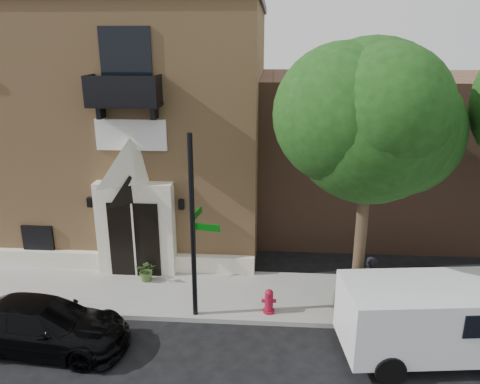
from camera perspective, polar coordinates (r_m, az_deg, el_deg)
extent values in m
plane|color=black|center=(14.38, -11.24, -15.14)|extent=(120.00, 120.00, 0.00)
cube|color=gray|center=(15.38, -6.11, -12.19)|extent=(42.00, 3.00, 0.15)
cube|color=tan|center=(20.89, -14.36, 8.39)|extent=(12.00, 10.00, 9.00)
cube|color=black|center=(20.68, -15.42, 21.18)|extent=(12.20, 10.20, 0.30)
cube|color=white|center=(17.47, -18.50, -7.82)|extent=(12.00, 0.30, 0.60)
cube|color=white|center=(16.19, -12.55, -4.34)|extent=(2.60, 0.55, 3.20)
pyramid|color=white|center=(15.47, -13.14, 3.75)|extent=(2.60, 0.55, 1.50)
cube|color=black|center=(16.05, -12.77, -5.72)|extent=(1.70, 0.06, 2.60)
cube|color=white|center=(16.01, -12.81, -5.78)|extent=(0.06, 0.04, 2.60)
cube|color=white|center=(15.47, -13.14, 6.79)|extent=(2.30, 0.10, 1.00)
cube|color=black|center=(14.95, -13.85, 10.25)|extent=(2.20, 0.90, 0.10)
cube|color=black|center=(14.49, -14.50, 11.77)|extent=(2.20, 0.06, 0.90)
cube|color=black|center=(15.25, -17.81, 11.77)|extent=(0.06, 0.90, 0.90)
cube|color=black|center=(14.62, -9.97, 12.11)|extent=(0.06, 0.90, 0.90)
cube|color=black|center=(15.25, -13.71, 14.94)|extent=(1.60, 0.08, 2.20)
cube|color=black|center=(17.92, -23.40, -5.30)|extent=(1.10, 0.10, 1.00)
cube|color=#DF6103|center=(17.94, -23.35, -5.26)|extent=(0.85, 0.06, 0.75)
cube|color=black|center=(16.51, -17.79, -1.19)|extent=(0.18, 0.18, 0.32)
cube|color=black|center=(15.64, -7.17, -1.50)|extent=(0.18, 0.18, 0.32)
cube|color=brown|center=(22.71, 25.95, 4.52)|extent=(18.00, 8.00, 6.40)
cylinder|color=#38281C|center=(13.46, 14.35, -6.87)|extent=(0.32, 0.32, 4.20)
sphere|color=#163C10|center=(12.43, 15.62, 8.26)|extent=(4.20, 4.20, 4.20)
sphere|color=#163C10|center=(12.94, 18.75, 6.99)|extent=(3.36, 3.36, 3.36)
sphere|color=#163C10|center=(12.08, 12.59, 9.19)|extent=(3.57, 3.57, 3.57)
sphere|color=#163C10|center=(11.73, 17.40, 9.55)|extent=(3.15, 3.15, 3.15)
imported|color=black|center=(13.76, -22.89, -14.73)|extent=(4.70, 2.21, 1.33)
cube|color=white|center=(13.16, 23.40, -13.69)|extent=(5.16, 2.54, 1.69)
cylinder|color=black|center=(12.32, 17.77, -19.94)|extent=(0.78, 0.33, 0.75)
cylinder|color=black|center=(13.76, 15.08, -15.25)|extent=(0.78, 0.33, 0.75)
cylinder|color=black|center=(14.98, 27.10, -13.82)|extent=(0.78, 0.33, 0.75)
cylinder|color=black|center=(12.98, -5.79, -4.52)|extent=(0.14, 0.14, 5.36)
cube|color=#054F09|center=(12.82, -4.10, -4.33)|extent=(0.76, 0.17, 0.20)
cube|color=#054F09|center=(13.22, -5.26, -2.63)|extent=(0.17, 0.76, 0.20)
cylinder|color=maroon|center=(14.24, 3.51, -14.27)|extent=(0.34, 0.34, 0.08)
cylinder|color=maroon|center=(14.08, 3.54, -13.24)|extent=(0.25, 0.25, 0.52)
sphere|color=maroon|center=(13.93, 3.56, -12.22)|extent=(0.25, 0.25, 0.25)
cylinder|color=maroon|center=(14.06, 3.54, -13.09)|extent=(0.43, 0.11, 0.11)
cube|color=#103D1D|center=(14.97, 23.25, -11.72)|extent=(1.96, 1.20, 1.15)
cube|color=black|center=(14.69, 23.55, -9.58)|extent=(2.02, 1.26, 0.13)
imported|color=#43632B|center=(16.02, -11.29, -9.34)|extent=(0.69, 0.60, 0.74)
imported|color=black|center=(14.35, 15.34, -10.79)|extent=(0.76, 0.73, 1.75)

